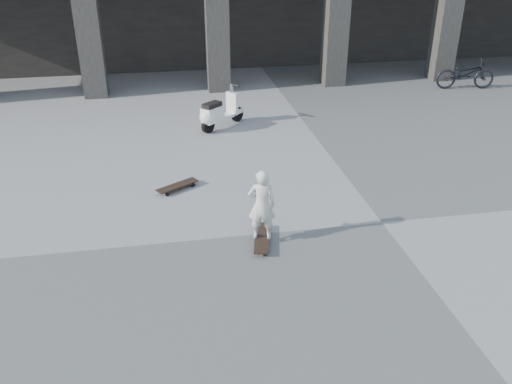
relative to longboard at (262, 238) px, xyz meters
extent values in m
plane|color=#535351|center=(2.14, 0.25, -0.07)|extent=(90.00, 90.00, 0.00)
cube|color=#2B2924|center=(-3.22, 8.75, 1.93)|extent=(0.65, 0.65, 4.00)
cube|color=#2B2924|center=(0.35, 8.75, 1.93)|extent=(0.65, 0.65, 4.00)
cube|color=#2B2924|center=(3.92, 8.75, 1.93)|extent=(0.65, 0.65, 4.00)
cube|color=#2B2924|center=(7.49, 8.75, 1.93)|extent=(0.65, 0.65, 4.00)
cube|color=black|center=(0.00, 0.00, 0.01)|extent=(0.41, 0.96, 0.02)
cube|color=#B2B2B7|center=(0.07, 0.32, -0.03)|extent=(0.20, 0.09, 0.03)
cube|color=#B2B2B7|center=(-0.07, -0.32, -0.03)|extent=(0.20, 0.09, 0.03)
cylinder|color=black|center=(-0.03, 0.34, -0.04)|extent=(0.04, 0.07, 0.07)
cylinder|color=black|center=(0.16, 0.30, -0.04)|extent=(0.04, 0.07, 0.07)
cylinder|color=black|center=(-0.16, -0.30, -0.04)|extent=(0.04, 0.07, 0.07)
cylinder|color=black|center=(0.03, -0.34, -0.04)|extent=(0.04, 0.07, 0.07)
cube|color=black|center=(-1.23, 2.13, 0.02)|extent=(0.84, 0.63, 0.02)
cube|color=#B2B2B7|center=(-0.97, 2.29, -0.03)|extent=(0.15, 0.19, 0.03)
cube|color=#B2B2B7|center=(-1.48, 1.98, -0.03)|extent=(0.15, 0.19, 0.03)
cylinder|color=black|center=(-1.02, 2.37, -0.04)|extent=(0.08, 0.07, 0.07)
cylinder|color=black|center=(-0.92, 2.21, -0.04)|extent=(0.08, 0.07, 0.07)
cylinder|color=black|center=(-1.53, 2.06, -0.04)|extent=(0.08, 0.07, 0.07)
cylinder|color=black|center=(-1.43, 1.89, -0.04)|extent=(0.08, 0.07, 0.07)
imported|color=beige|center=(0.00, 0.00, 0.60)|extent=(0.47, 0.36, 1.16)
cylinder|color=black|center=(0.48, 5.82, 0.12)|extent=(0.35, 0.32, 0.38)
cylinder|color=black|center=(-0.33, 5.11, 0.12)|extent=(0.35, 0.32, 0.38)
cube|color=silver|center=(0.09, 5.48, 0.17)|extent=(0.59, 0.56, 0.07)
cube|color=silver|center=(-0.21, 5.22, 0.35)|extent=(0.59, 0.57, 0.36)
sphere|color=silver|center=(-0.33, 5.11, 0.32)|extent=(0.40, 0.40, 0.40)
cube|color=black|center=(-0.21, 5.22, 0.59)|extent=(0.52, 0.50, 0.09)
cube|color=silver|center=(0.34, 5.70, 0.45)|extent=(0.28, 0.30, 0.55)
cube|color=silver|center=(0.48, 5.82, 0.19)|extent=(0.30, 0.29, 0.11)
cylinder|color=#B2B2B7|center=(0.34, 5.70, 0.80)|extent=(0.12, 0.12, 0.28)
cylinder|color=black|center=(0.34, 5.70, 0.92)|extent=(0.36, 0.39, 0.06)
sphere|color=white|center=(0.38, 5.73, 0.68)|extent=(0.11, 0.11, 0.11)
imported|color=black|center=(7.70, 7.55, 0.38)|extent=(1.82, 0.87, 0.92)
camera|label=1|loc=(-1.40, -7.23, 4.54)|focal=38.00mm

